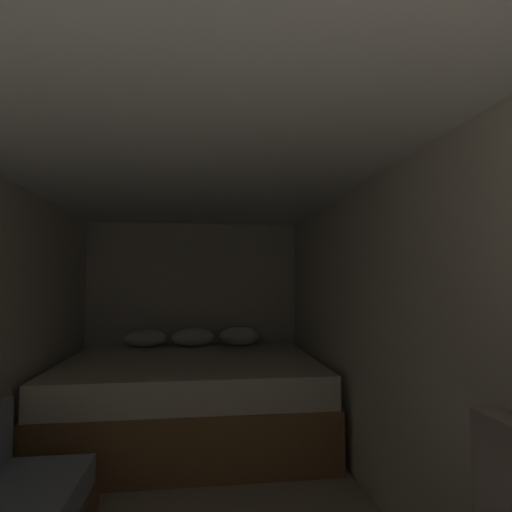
# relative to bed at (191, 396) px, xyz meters

# --- Properties ---
(wall_back) EXTENTS (2.47, 0.05, 2.08)m
(wall_back) POSITION_rel_bed_xyz_m (0.00, 0.97, 0.67)
(wall_back) COLOR beige
(wall_back) RESTS_ON ground
(wall_right) EXTENTS (0.05, 5.03, 2.08)m
(wall_right) POSITION_rel_bed_xyz_m (1.21, -1.57, 0.67)
(wall_right) COLOR beige
(wall_right) RESTS_ON ground
(ceiling_slab) EXTENTS (2.47, 5.03, 0.05)m
(ceiling_slab) POSITION_rel_bed_xyz_m (0.00, -1.57, 1.74)
(ceiling_slab) COLOR white
(ceiling_slab) RESTS_ON wall_left
(bed) EXTENTS (2.25, 1.83, 0.91)m
(bed) POSITION_rel_bed_xyz_m (0.00, 0.00, 0.00)
(bed) COLOR olive
(bed) RESTS_ON ground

